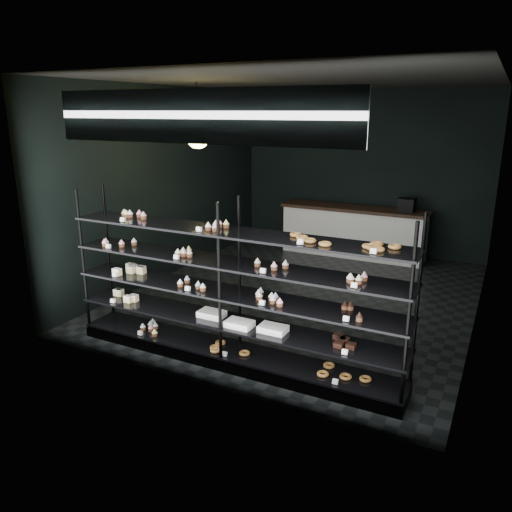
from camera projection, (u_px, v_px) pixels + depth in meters
name	position (u px, v px, depth m)	size (l,w,h in m)	color
room	(306.00, 194.00, 7.46)	(5.01, 6.01, 3.20)	black
display_shelf	(228.00, 311.00, 5.61)	(4.00, 0.50, 1.91)	black
signage	(194.00, 116.00, 4.63)	(3.30, 0.05, 0.50)	#0B143B
pendant_lamp	(198.00, 136.00, 6.99)	(0.34, 0.34, 0.90)	black
service_counter	(354.00, 231.00, 9.88)	(2.88, 0.65, 1.23)	silver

